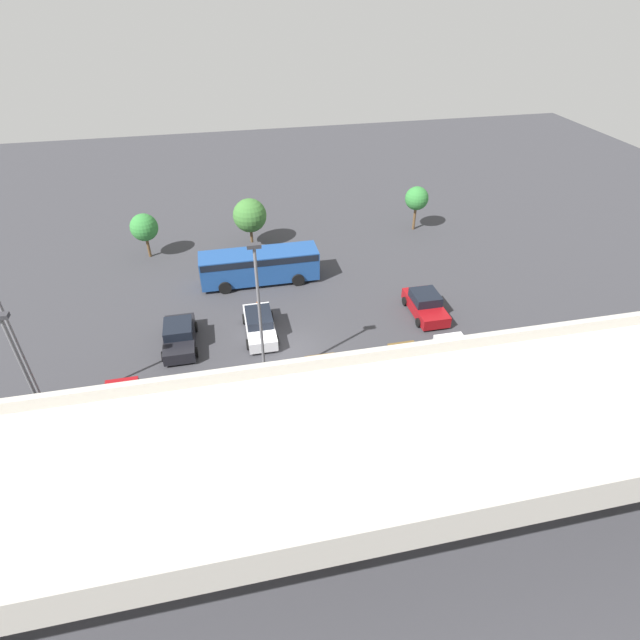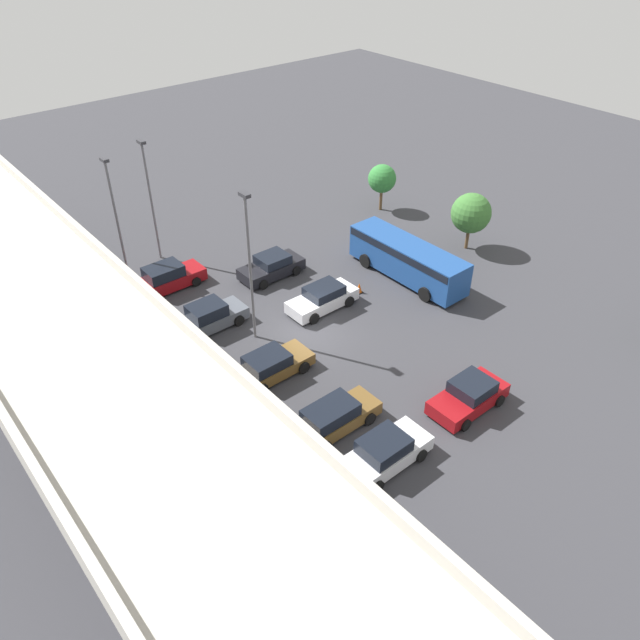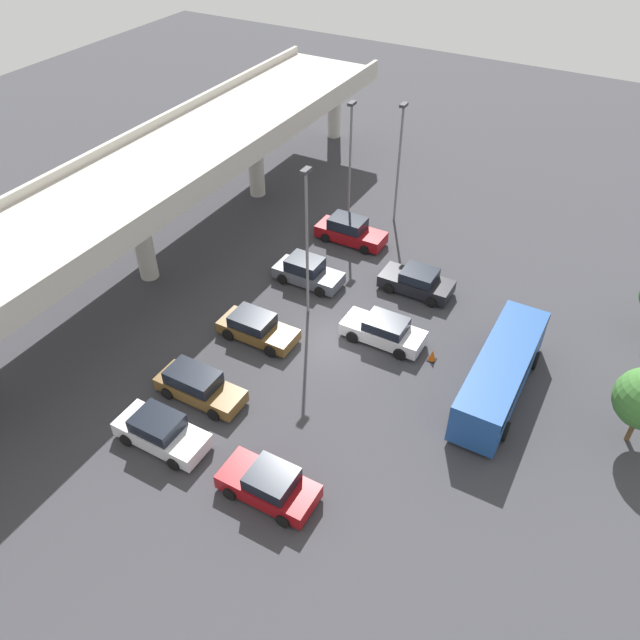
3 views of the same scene
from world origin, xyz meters
name	(u,v)px [view 3 (image 3 of 3)]	position (x,y,z in m)	size (l,w,h in m)	color
ground_plane	(334,344)	(0.00, 0.00, 0.00)	(106.35, 106.35, 0.00)	#38383D
highway_overpass	(132,192)	(0.00, 13.33, 5.96)	(50.80, 7.86, 7.25)	#BCB7AD
parked_car_0	(269,485)	(-10.01, -2.19, 0.72)	(2.21, 4.35, 1.57)	maroon
parked_car_1	(198,386)	(-6.81, 4.11, 0.75)	(2.00, 4.68, 1.57)	brown
parked_car_2	(256,328)	(-1.58, 4.09, 0.70)	(2.12, 4.51, 1.47)	brown
parked_car_3	(384,331)	(1.61, -2.25, 0.73)	(2.08, 4.63, 1.54)	silver
parked_car_4	(307,272)	(4.36, 4.25, 0.76)	(2.06, 4.32, 1.66)	#515660
parked_car_5	(417,282)	(6.79, -2.09, 0.72)	(2.18, 4.44, 1.56)	black
parked_car_6	(350,231)	(9.89, 4.09, 0.79)	(2.05, 4.79, 1.72)	maroon
parked_car_7	(161,431)	(-10.01, 3.80, 0.74)	(2.14, 4.56, 1.61)	silver
shuttle_bus	(501,371)	(0.82, -8.98, 1.52)	(8.93, 2.65, 2.53)	#1E478C
lamp_post_near_aisle	(350,154)	(12.62, 5.61, 4.95)	(0.70, 0.35, 8.50)	slate
lamp_post_mid_lot	(307,235)	(1.87, 2.76, 5.28)	(0.70, 0.35, 9.14)	slate
lamp_post_by_overpass	(399,156)	(13.90, 2.55, 4.97)	(0.70, 0.35, 8.55)	slate
traffic_cone	(432,356)	(1.46, -5.22, 0.33)	(0.44, 0.44, 0.70)	black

